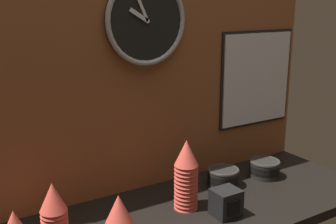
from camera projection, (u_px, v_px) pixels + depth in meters
ground_plane at (180, 216)px, 153.73cm from camera, size 160.00×56.00×4.00cm
wall_tiled_back at (143, 59)px, 161.54cm from camera, size 160.00×3.00×105.00cm
cup_stack_center_left at (119, 218)px, 132.84cm from camera, size 8.87×8.87×15.63cm
cup_stack_center_right at (186, 175)px, 152.49cm from camera, size 8.87×8.87×26.29cm
cup_stack_left at (54, 210)px, 134.60cm from camera, size 8.87×8.87×18.67cm
bowl_stack_far_right at (265, 168)px, 182.41cm from camera, size 13.20×13.20×7.41cm
bowl_stack_right at (223, 176)px, 173.45cm from camera, size 13.20×13.20×7.41cm
wall_clock at (146, 21)px, 155.33cm from camera, size 33.31×2.70×33.31cm
menu_board at (256, 79)px, 192.13cm from camera, size 40.94×1.32×43.55cm
napkin_dispenser at (226, 203)px, 149.04cm from camera, size 9.44×8.87×9.82cm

